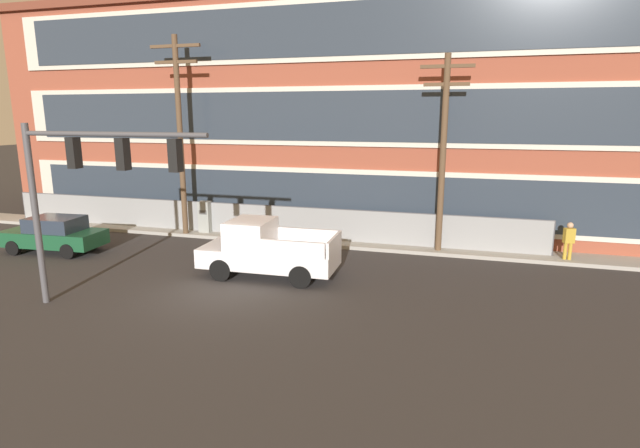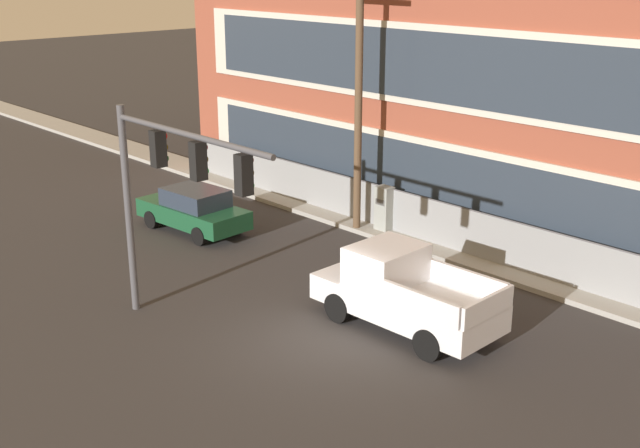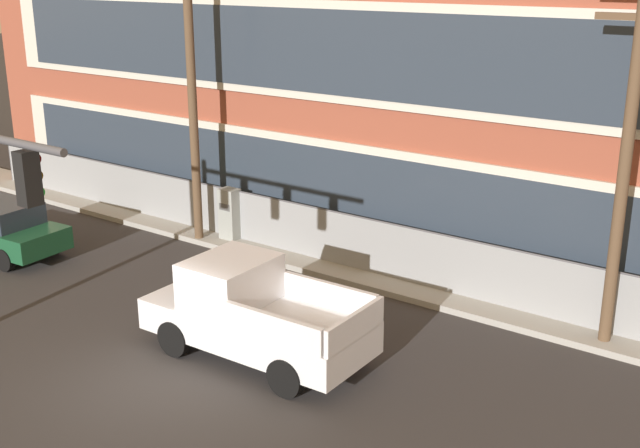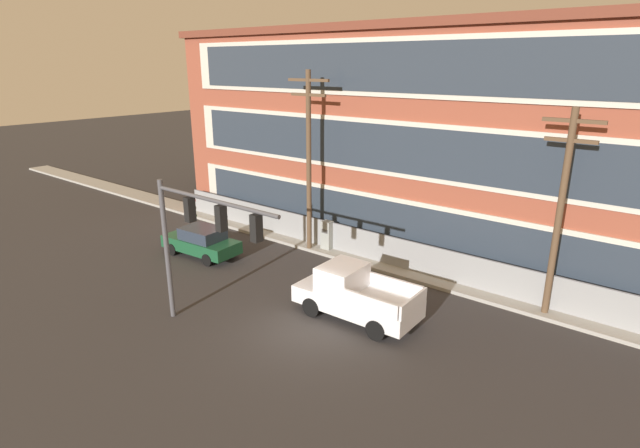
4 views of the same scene
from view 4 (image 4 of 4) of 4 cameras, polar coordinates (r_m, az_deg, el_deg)
name	(u,v)px [view 4 (image 4 of 4)]	position (r m, az deg, el deg)	size (l,w,h in m)	color
ground_plane	(300,331)	(19.45, -2.29, -12.12)	(160.00, 160.00, 0.00)	#333030
sidewalk_building_side	(399,269)	(24.92, 9.04, -5.09)	(80.00, 1.69, 0.16)	#9E9B93
brick_mill_building	(515,142)	(28.18, 21.42, 8.74)	(39.49, 11.96, 11.62)	brown
chain_link_fence	(363,245)	(25.73, 4.97, -2.35)	(27.39, 0.06, 1.65)	gray
traffic_signal_mast	(197,228)	(18.21, -13.83, -0.46)	(6.13, 0.43, 5.63)	#4C4C51
pickup_truck_white	(354,295)	(20.02, 3.90, -8.07)	(5.11, 2.28, 2.09)	silver
sedan_dark_green	(201,241)	(26.94, -13.39, -1.95)	(4.40, 2.10, 1.56)	#194C2D
utility_pole_near_corner	(309,156)	(25.82, -1.29, 7.83)	(2.54, 0.26, 9.43)	brown
utility_pole_midblock	(560,208)	(20.87, 25.78, 1.69)	(2.15, 0.26, 8.27)	brown
electrical_cabinet	(327,236)	(26.82, 0.83, -1.41)	(0.57, 0.46, 1.70)	#939993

